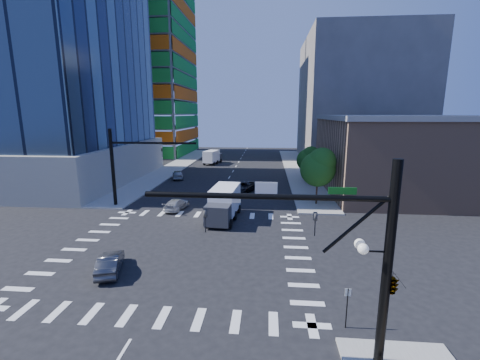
# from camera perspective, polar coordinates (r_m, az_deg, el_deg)

# --- Properties ---
(ground) EXTENTS (160.00, 160.00, 0.00)m
(ground) POSITION_cam_1_polar(r_m,az_deg,el_deg) (27.20, -9.59, -11.92)
(ground) COLOR black
(ground) RESTS_ON ground
(road_markings) EXTENTS (20.00, 20.00, 0.01)m
(road_markings) POSITION_cam_1_polar(r_m,az_deg,el_deg) (27.19, -9.60, -11.91)
(road_markings) COLOR silver
(road_markings) RESTS_ON ground
(sidewalk_ne) EXTENTS (5.00, 60.00, 0.15)m
(sidewalk_ne) POSITION_cam_1_polar(r_m,az_deg,el_deg) (65.24, 10.12, 2.06)
(sidewalk_ne) COLOR gray
(sidewalk_ne) RESTS_ON ground
(sidewalk_nw) EXTENTS (5.00, 60.00, 0.15)m
(sidewalk_nw) POSITION_cam_1_polar(r_m,az_deg,el_deg) (67.70, -11.46, 2.35)
(sidewalk_nw) COLOR gray
(sidewalk_nw) RESTS_ON ground
(construction_building) EXTENTS (25.16, 34.50, 70.60)m
(construction_building) POSITION_cam_1_polar(r_m,az_deg,el_deg) (93.48, -17.47, 19.70)
(construction_building) COLOR gray
(construction_building) RESTS_ON ground
(commercial_building) EXTENTS (20.50, 22.50, 10.60)m
(commercial_building) POSITION_cam_1_polar(r_m,az_deg,el_deg) (49.94, 26.68, 4.14)
(commercial_building) COLOR #9D765B
(commercial_building) RESTS_ON ground
(bg_building_ne) EXTENTS (24.00, 30.00, 28.00)m
(bg_building_ne) POSITION_cam_1_polar(r_m,az_deg,el_deg) (81.74, 19.99, 13.27)
(bg_building_ne) COLOR #645D5A
(bg_building_ne) RESTS_ON ground
(signal_mast_se) EXTENTS (10.51, 2.48, 9.00)m
(signal_mast_se) POSITION_cam_1_polar(r_m,az_deg,el_deg) (14.44, 21.40, -12.93)
(signal_mast_se) COLOR black
(signal_mast_se) RESTS_ON sidewalk_se
(signal_mast_nw) EXTENTS (10.20, 0.40, 9.00)m
(signal_mast_nw) POSITION_cam_1_polar(r_m,az_deg,el_deg) (39.59, -19.83, 3.28)
(signal_mast_nw) COLOR black
(signal_mast_nw) RESTS_ON sidewalk_nw
(tree_south) EXTENTS (4.16, 4.16, 6.82)m
(tree_south) POSITION_cam_1_polar(r_m,az_deg,el_deg) (38.95, 13.89, 2.31)
(tree_south) COLOR #382316
(tree_south) RESTS_ON sidewalk_ne
(tree_north) EXTENTS (3.54, 3.52, 5.78)m
(tree_north) POSITION_cam_1_polar(r_m,az_deg,el_deg) (50.85, 12.15, 3.73)
(tree_north) COLOR #382316
(tree_north) RESTS_ON sidewalk_ne
(no_parking_sign) EXTENTS (0.30, 0.06, 2.20)m
(no_parking_sign) POSITION_cam_1_polar(r_m,az_deg,el_deg) (18.28, 18.51, -20.09)
(no_parking_sign) COLOR black
(no_parking_sign) RESTS_ON ground
(car_nb_far) EXTENTS (4.14, 5.54, 1.40)m
(car_nb_far) POSITION_cam_1_polar(r_m,az_deg,el_deg) (45.10, 0.80, -1.26)
(car_nb_far) COLOR black
(car_nb_far) RESTS_ON ground
(car_sb_near) EXTENTS (2.39, 4.52, 1.25)m
(car_sb_near) POSITION_cam_1_polar(r_m,az_deg,el_deg) (37.63, -11.22, -4.24)
(car_sb_near) COLOR silver
(car_sb_near) RESTS_ON ground
(car_sb_mid) EXTENTS (2.94, 4.71, 1.50)m
(car_sb_mid) POSITION_cam_1_polar(r_m,az_deg,el_deg) (55.04, -11.00, 0.96)
(car_sb_mid) COLOR #93979A
(car_sb_mid) RESTS_ON ground
(car_sb_cross) EXTENTS (2.51, 4.23, 1.32)m
(car_sb_cross) POSITION_cam_1_polar(r_m,az_deg,el_deg) (24.71, -22.11, -13.51)
(car_sb_cross) COLOR #414245
(car_sb_cross) RESTS_ON ground
(box_truck_near) EXTENTS (3.15, 6.48, 3.30)m
(box_truck_near) POSITION_cam_1_polar(r_m,az_deg,el_deg) (33.17, -3.02, -4.70)
(box_truck_near) COLOR black
(box_truck_near) RESTS_ON ground
(box_truck_far) EXTENTS (3.46, 6.03, 2.97)m
(box_truck_far) POSITION_cam_1_polar(r_m,az_deg,el_deg) (70.75, -4.85, 3.96)
(box_truck_far) COLOR black
(box_truck_far) RESTS_ON ground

